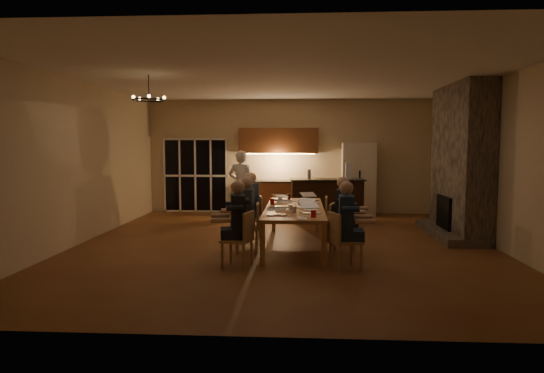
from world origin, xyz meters
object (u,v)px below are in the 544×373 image
(laptop_b, at_px, (311,207))
(laptop_d, at_px, (305,202))
(person_right_near, at_px, (346,225))
(laptop_c, at_px, (285,201))
(chandelier, at_px, (149,100))
(laptop_e, at_px, (283,195))
(plate_far, at_px, (315,203))
(chair_left_mid, at_px, (247,228))
(plate_near, at_px, (311,210))
(laptop_f, at_px, (310,195))
(dining_table, at_px, (294,227))
(person_right_mid, at_px, (343,215))
(bar_blender, at_px, (348,171))
(bar_bottle, at_px, (309,174))
(refrigerator, at_px, (358,179))
(chair_right_far, at_px, (336,219))
(person_left_mid, at_px, (247,214))
(mug_front, at_px, (291,208))
(chair_right_mid, at_px, (343,229))
(redcup_near, at_px, (313,214))
(chair_right_near, at_px, (346,240))
(can_cola, at_px, (289,197))
(laptop_a, at_px, (276,208))
(mug_mid, at_px, (300,202))
(standing_person, at_px, (241,185))
(plate_left, at_px, (275,213))
(can_silver, at_px, (294,210))
(person_left_near, at_px, (238,223))
(bar_island, at_px, (327,200))
(redcup_mid, at_px, (272,201))
(mug_back, at_px, (280,200))
(chair_left_near, at_px, (237,239))
(chair_left_far, at_px, (251,218))

(laptop_b, distance_m, laptop_d, 0.76)
(person_right_near, relative_size, laptop_c, 4.31)
(chandelier, xyz_separation_m, laptop_e, (2.36, 1.57, -1.89))
(person_right_near, distance_m, laptop_e, 2.88)
(chandelier, distance_m, plate_far, 3.82)
(chair_left_mid, height_order, plate_near, chair_left_mid)
(plate_near, bearing_deg, laptop_f, 89.36)
(dining_table, distance_m, person_right_mid, 1.05)
(laptop_b, bearing_deg, bar_blender, 60.13)
(bar_blender, bearing_deg, bar_bottle, -177.38)
(refrigerator, height_order, laptop_d, refrigerator)
(chair_right_far, distance_m, person_left_mid, 2.03)
(refrigerator, distance_m, laptop_c, 4.52)
(bar_bottle, bearing_deg, mug_front, -96.44)
(dining_table, height_order, chair_right_mid, chair_right_mid)
(chair_right_mid, height_order, redcup_near, chair_right_mid)
(chair_right_mid, bearing_deg, chair_right_near, -169.23)
(laptop_c, bearing_deg, can_cola, -75.76)
(laptop_b, bearing_deg, person_right_mid, 12.29)
(chair_left_mid, xyz_separation_m, laptop_a, (0.56, -0.46, 0.42))
(bar_bottle, bearing_deg, mug_mid, -94.92)
(standing_person, distance_m, plate_left, 4.35)
(person_left_mid, height_order, can_silver, person_left_mid)
(laptop_d, distance_m, plate_left, 1.01)
(chandelier, height_order, laptop_e, chandelier)
(chair_left_mid, height_order, person_left_near, person_left_near)
(laptop_f, distance_m, plate_far, 0.45)
(laptop_c, xyz_separation_m, laptop_d, (0.39, -0.14, 0.00))
(dining_table, height_order, chair_right_far, chair_right_far)
(laptop_b, distance_m, can_silver, 0.29)
(plate_near, relative_size, bar_bottle, 0.99)
(redcup_near, bearing_deg, plate_left, 150.56)
(bar_bottle, bearing_deg, chair_left_mid, -108.07)
(laptop_f, relative_size, can_cola, 2.67)
(person_left_near, distance_m, person_left_mid, 1.03)
(laptop_d, relative_size, plate_far, 1.37)
(chair_right_far, bearing_deg, bar_island, 5.35)
(dining_table, height_order, chair_right_near, chair_right_near)
(laptop_e, distance_m, can_cola, 0.30)
(chair_right_near, relative_size, redcup_mid, 7.42)
(laptop_f, distance_m, redcup_mid, 1.02)
(mug_back, bearing_deg, chair_right_far, -7.09)
(standing_person, bearing_deg, chair_left_near, 101.36)
(person_right_near, relative_size, can_silver, 11.50)
(refrigerator, distance_m, chandelier, 6.63)
(chandelier, relative_size, mug_back, 5.90)
(chair_left_far, height_order, person_left_near, person_left_near)
(chair_left_far, bearing_deg, mug_back, 98.94)
(refrigerator, bearing_deg, person_left_mid, -118.14)
(chair_right_far, relative_size, redcup_near, 7.42)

